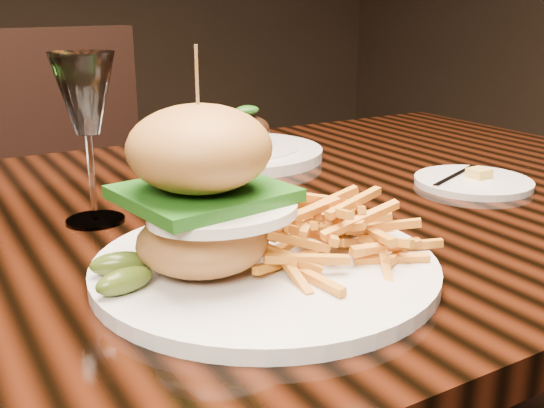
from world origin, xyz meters
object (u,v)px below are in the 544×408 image
burger_plate (252,222)px  chair_far (86,193)px  far_dish (239,148)px  wine_glass (85,99)px  dining_table (207,266)px

burger_plate → chair_far: burger_plate is taller
far_dish → chair_far: bearing=99.9°
wine_glass → far_dish: wine_glass is taller
burger_plate → chair_far: (0.11, 1.10, -0.27)m
burger_plate → far_dish: (0.22, 0.45, -0.04)m
far_dish → wine_glass: bearing=-146.5°
far_dish → dining_table: bearing=-126.6°
dining_table → far_dish: 0.31m
dining_table → burger_plate: 0.25m
burger_plate → far_dish: 0.50m
dining_table → wine_glass: (-0.13, 0.03, 0.23)m
dining_table → wine_glass: wine_glass is taller
dining_table → chair_far: chair_far is taller
dining_table → wine_glass: size_ratio=7.76×
wine_glass → chair_far: 0.95m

